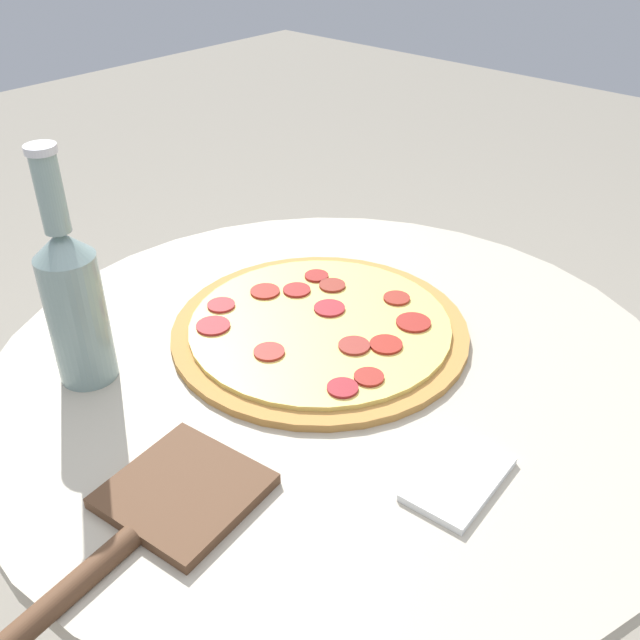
# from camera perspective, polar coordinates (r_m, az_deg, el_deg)

# --- Properties ---
(table) EXTENTS (0.82, 0.82, 0.72)m
(table) POSITION_cam_1_polar(r_m,az_deg,el_deg) (0.98, 1.04, -12.54)
(table) COLOR #B2A893
(table) RESTS_ON ground_plane
(pizza) EXTENTS (0.37, 0.37, 0.02)m
(pizza) POSITION_cam_1_polar(r_m,az_deg,el_deg) (0.90, 0.00, -0.64)
(pizza) COLOR #B77F3D
(pizza) RESTS_ON table
(beer_bottle) EXTENTS (0.07, 0.07, 0.28)m
(beer_bottle) POSITION_cam_1_polar(r_m,az_deg,el_deg) (0.82, -19.11, 1.61)
(beer_bottle) COLOR gray
(beer_bottle) RESTS_ON table
(pizza_paddle) EXTENTS (0.29, 0.14, 0.02)m
(pizza_paddle) POSITION_cam_1_polar(r_m,az_deg,el_deg) (0.69, -13.08, -15.06)
(pizza_paddle) COLOR brown
(pizza_paddle) RESTS_ON table
(napkin) EXTENTS (0.12, 0.08, 0.01)m
(napkin) POSITION_cam_1_polar(r_m,az_deg,el_deg) (0.72, 11.03, -12.36)
(napkin) COLOR white
(napkin) RESTS_ON table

